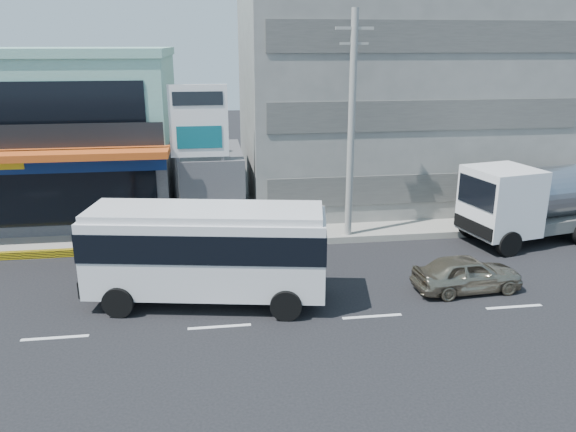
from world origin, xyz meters
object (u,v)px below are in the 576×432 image
object	(u,v)px
utility_pole_near	(351,127)
tanker_truck	(549,199)
satellite_dish	(211,152)
sedan	(467,273)
shop_building	(53,137)
minibus	(207,247)
billboard	(199,130)
motorcycle_rider	(113,251)
concrete_building	(389,73)

from	to	relation	value
utility_pole_near	tanker_truck	bearing A→B (deg)	-6.16
satellite_dish	utility_pole_near	world-z (taller)	utility_pole_near
sedan	shop_building	bearing A→B (deg)	49.60
shop_building	utility_pole_near	distance (m)	15.50
minibus	billboard	bearing A→B (deg)	91.46
motorcycle_rider	shop_building	bearing A→B (deg)	114.72
satellite_dish	tanker_truck	world-z (taller)	satellite_dish
concrete_building	utility_pole_near	xyz separation A→B (m)	(-4.00, -7.60, -1.85)
minibus	sedan	bearing A→B (deg)	-2.66
sedan	utility_pole_near	bearing A→B (deg)	22.41
shop_building	billboard	bearing A→B (deg)	-32.32
sedan	motorcycle_rider	bearing A→B (deg)	69.71
shop_building	motorcycle_rider	bearing A→B (deg)	-65.28
sedan	tanker_truck	bearing A→B (deg)	-55.29
concrete_building	billboard	distance (m)	12.17
shop_building	satellite_dish	bearing A→B (deg)	-20.21
concrete_building	minibus	size ratio (longest dim) A/B	1.90
utility_pole_near	minibus	xyz separation A→B (m)	(-6.31, -5.47, -3.13)
concrete_building	sedan	xyz separation A→B (m)	(-1.06, -13.50, -6.33)
shop_building	satellite_dish	xyz separation A→B (m)	(8.00, -2.95, -0.42)
concrete_building	utility_pole_near	size ratio (longest dim) A/B	1.60
sedan	satellite_dish	bearing A→B (deg)	39.17
billboard	motorcycle_rider	bearing A→B (deg)	-131.59
concrete_building	tanker_truck	bearing A→B (deg)	-59.45
satellite_dish	billboard	bearing A→B (deg)	-105.52
minibus	motorcycle_rider	distance (m)	5.11
shop_building	sedan	world-z (taller)	shop_building
concrete_building	satellite_dish	bearing A→B (deg)	-158.20
motorcycle_rider	utility_pole_near	bearing A→B (deg)	12.10
minibus	utility_pole_near	bearing A→B (deg)	40.90
minibus	tanker_truck	bearing A→B (deg)	16.28
billboard	sedan	xyz separation A→B (m)	(9.44, -7.70, -4.26)
minibus	sedan	world-z (taller)	minibus
satellite_dish	tanker_truck	bearing A→B (deg)	-16.91
minibus	satellite_dish	bearing A→B (deg)	88.02
concrete_building	billboard	size ratio (longest dim) A/B	2.32
shop_building	tanker_truck	size ratio (longest dim) A/B	1.35
concrete_building	minibus	world-z (taller)	concrete_building
shop_building	minibus	size ratio (longest dim) A/B	1.48
concrete_building	motorcycle_rider	bearing A→B (deg)	-145.16
concrete_building	tanker_truck	distance (m)	11.20
satellite_dish	billboard	size ratio (longest dim) A/B	0.22
satellite_dish	motorcycle_rider	distance (m)	7.52
utility_pole_near	sedan	bearing A→B (deg)	-63.48
concrete_building	shop_building	bearing A→B (deg)	-176.65
tanker_truck	satellite_dish	bearing A→B (deg)	163.09
concrete_building	satellite_dish	world-z (taller)	concrete_building
minibus	concrete_building	bearing A→B (deg)	51.72
billboard	utility_pole_near	xyz separation A→B (m)	(6.50, -1.80, 0.22)
concrete_building	tanker_truck	xyz separation A→B (m)	(5.06, -8.58, -5.13)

